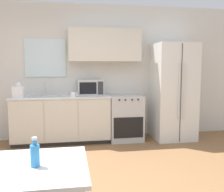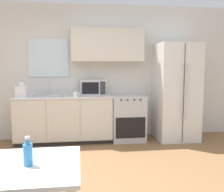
# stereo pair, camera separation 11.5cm
# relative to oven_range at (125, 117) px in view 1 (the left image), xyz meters

# --- Properties ---
(ground_plane) EXTENTS (12.00, 12.00, 0.00)m
(ground_plane) POSITION_rel_oven_range_xyz_m (-0.87, -2.00, -0.45)
(ground_plane) COLOR olive
(wall_back) EXTENTS (12.00, 0.38, 2.70)m
(wall_back) POSITION_rel_oven_range_xyz_m (-0.82, 0.32, 0.97)
(wall_back) COLOR silver
(wall_back) RESTS_ON ground_plane
(kitchen_counter) EXTENTS (1.84, 0.62, 0.90)m
(kitchen_counter) POSITION_rel_oven_range_xyz_m (-1.24, 0.01, 0.01)
(kitchen_counter) COLOR #333333
(kitchen_counter) RESTS_ON ground_plane
(oven_range) EXTENTS (0.65, 0.64, 0.89)m
(oven_range) POSITION_rel_oven_range_xyz_m (0.00, 0.00, 0.00)
(oven_range) COLOR #B7BABC
(oven_range) RESTS_ON ground_plane
(refrigerator) EXTENTS (0.79, 0.78, 1.91)m
(refrigerator) POSITION_rel_oven_range_xyz_m (0.98, -0.06, 0.51)
(refrigerator) COLOR silver
(refrigerator) RESTS_ON ground_plane
(kitchen_sink) EXTENTS (0.59, 0.40, 0.27)m
(kitchen_sink) POSITION_rel_oven_range_xyz_m (-1.54, 0.02, 0.47)
(kitchen_sink) COLOR #B7BABC
(kitchen_sink) RESTS_ON kitchen_counter
(microwave) EXTENTS (0.50, 0.38, 0.31)m
(microwave) POSITION_rel_oven_range_xyz_m (-0.68, 0.09, 0.61)
(microwave) COLOR #B7BABC
(microwave) RESTS_ON kitchen_counter
(coffee_mug) EXTENTS (0.13, 0.09, 0.09)m
(coffee_mug) POSITION_rel_oven_range_xyz_m (-1.02, -0.19, 0.50)
(coffee_mug) COLOR white
(coffee_mug) RESTS_ON kitchen_counter
(grocery_bag_0) EXTENTS (0.21, 0.18, 0.28)m
(grocery_bag_0) POSITION_rel_oven_range_xyz_m (-1.99, -0.12, 0.58)
(grocery_bag_0) COLOR white
(grocery_bag_0) RESTS_ON kitchen_counter
(dining_table) EXTENTS (0.93, 0.76, 0.74)m
(dining_table) POSITION_rel_oven_range_xyz_m (-1.42, -3.00, 0.17)
(dining_table) COLOR white
(dining_table) RESTS_ON ground_plane
(drink_bottle) EXTENTS (0.07, 0.07, 0.22)m
(drink_bottle) POSITION_rel_oven_range_xyz_m (-1.33, -3.02, 0.38)
(drink_bottle) COLOR #338CD8
(drink_bottle) RESTS_ON dining_table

